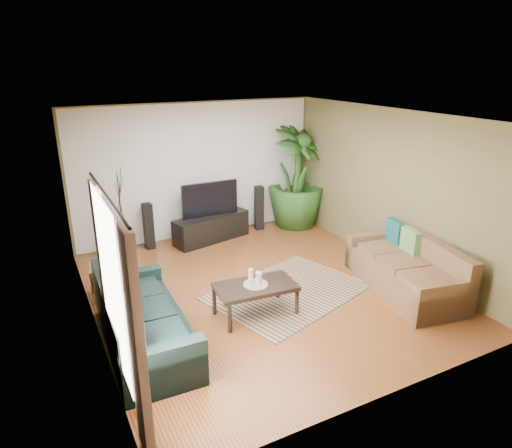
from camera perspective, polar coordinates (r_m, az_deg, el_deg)
floor at (r=7.31m, az=0.72°, el=-8.24°), size 5.50×5.50×0.00m
ceiling at (r=6.49m, az=0.83°, el=13.28°), size 5.50×5.50×0.00m
wall_back at (r=9.21m, az=-7.30°, el=6.57°), size 5.00×0.00×5.00m
wall_front at (r=4.71m, az=16.73°, el=-7.44°), size 5.00×0.00×5.00m
wall_left at (r=6.09m, az=-20.51°, el=-1.56°), size 0.00×5.50×5.50m
wall_right at (r=8.21m, az=16.44°, el=4.26°), size 0.00×5.50×5.50m
backwall_panel at (r=9.20m, az=-7.28°, el=6.55°), size 4.90×0.00×4.90m
window_pane at (r=4.61m, az=-17.65°, el=-7.47°), size 0.00×1.80×1.80m
curtain_near at (r=4.10m, az=-14.61°, el=-14.89°), size 0.08×0.35×2.20m
curtain_far at (r=5.40m, az=-18.30°, el=-6.39°), size 0.08×0.35×2.20m
curtain_rod at (r=4.30m, az=-18.24°, el=3.39°), size 0.03×1.90×0.03m
sofa_left at (r=5.98m, az=-13.85°, el=-11.08°), size 0.99×2.19×0.85m
sofa_right at (r=7.51m, az=18.12°, el=-4.91°), size 1.33×2.24×0.85m
area_rug at (r=7.26m, az=4.07°, el=-8.47°), size 2.72×2.28×0.01m
coffee_table at (r=6.57m, az=-0.05°, el=-9.40°), size 1.17×0.70×0.46m
candle_tray at (r=6.46m, az=-0.05°, el=-7.55°), size 0.35×0.35×0.02m
candle_tall at (r=6.41m, az=-0.66°, el=-6.60°), size 0.07×0.07×0.23m
candle_mid at (r=6.40m, az=0.43°, el=-6.87°), size 0.07×0.07×0.17m
candle_short at (r=6.50m, az=0.26°, el=-6.59°), size 0.07×0.07×0.14m
tv_stand at (r=9.20m, az=-5.61°, el=-0.48°), size 1.63×0.82×0.52m
television at (r=9.02m, az=-5.78°, el=3.13°), size 1.15×0.06×0.68m
speaker_left at (r=8.93m, az=-13.29°, el=-0.27°), size 0.18×0.19×0.90m
speaker_right at (r=9.71m, az=0.39°, el=2.03°), size 0.20×0.22×0.94m
potted_plant at (r=9.81m, az=5.12°, el=5.86°), size 1.58×1.58×2.16m
plant_pot at (r=10.08m, az=4.96°, el=0.74°), size 0.40×0.40×0.31m
pedestal at (r=8.75m, az=-16.07°, el=-3.01°), size 0.34×0.34×0.32m
vase at (r=8.64m, az=-16.26°, el=-1.15°), size 0.29×0.29×0.41m
side_table at (r=7.38m, az=-17.99°, el=-6.69°), size 0.57×0.57×0.53m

